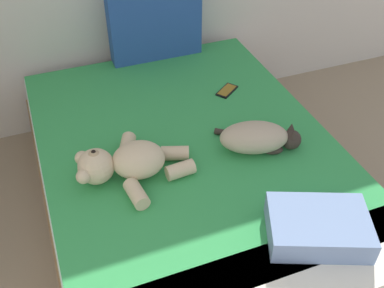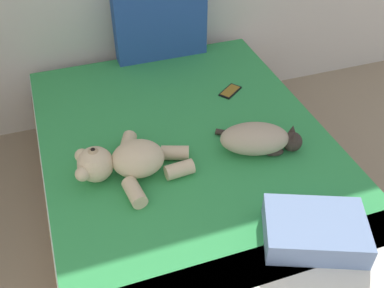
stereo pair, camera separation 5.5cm
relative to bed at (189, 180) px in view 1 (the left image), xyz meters
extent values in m
cube|color=olive|center=(0.00, 0.00, -0.09)|extent=(1.51, 2.04, 0.30)
cube|color=white|center=(0.00, 0.00, 0.14)|extent=(1.46, 1.97, 0.17)
cube|color=green|center=(0.00, 0.06, 0.24)|extent=(1.45, 1.83, 0.02)
cube|color=silver|center=(0.00, -0.85, 0.24)|extent=(1.45, 0.33, 0.02)
cube|color=#264C99|center=(0.12, 0.94, 0.48)|extent=(0.59, 0.12, 0.46)
ellipsoid|color=tan|center=(0.29, -0.14, 0.32)|extent=(0.38, 0.28, 0.15)
sphere|color=#332823|center=(0.47, -0.20, 0.30)|extent=(0.10, 0.10, 0.10)
cone|color=#332823|center=(0.48, -0.17, 0.36)|extent=(0.04, 0.04, 0.04)
cone|color=#332823|center=(0.46, -0.22, 0.36)|extent=(0.04, 0.04, 0.04)
cylinder|color=#332823|center=(0.22, 0.00, 0.27)|extent=(0.15, 0.12, 0.03)
ellipsoid|color=#332823|center=(0.37, -0.20, 0.27)|extent=(0.11, 0.08, 0.04)
ellipsoid|color=beige|center=(-0.29, -0.11, 0.33)|extent=(0.27, 0.23, 0.17)
sphere|color=beige|center=(-0.48, -0.08, 0.33)|extent=(0.17, 0.17, 0.17)
sphere|color=tan|center=(-0.48, -0.08, 0.39)|extent=(0.07, 0.07, 0.07)
sphere|color=black|center=(-0.48, -0.08, 0.42)|extent=(0.02, 0.02, 0.02)
sphere|color=beige|center=(-0.55, -0.14, 0.34)|extent=(0.07, 0.07, 0.07)
sphere|color=beige|center=(-0.53, -0.01, 0.34)|extent=(0.07, 0.07, 0.07)
cylinder|color=beige|center=(-0.35, -0.27, 0.28)|extent=(0.09, 0.15, 0.07)
cylinder|color=beige|center=(-0.12, -0.19, 0.28)|extent=(0.14, 0.08, 0.07)
cylinder|color=beige|center=(-0.30, 0.06, 0.28)|extent=(0.12, 0.16, 0.07)
cylinder|color=beige|center=(-0.10, -0.07, 0.28)|extent=(0.15, 0.11, 0.07)
cube|color=black|center=(0.38, 0.38, 0.25)|extent=(0.16, 0.15, 0.01)
cube|color=olive|center=(0.38, 0.38, 0.26)|extent=(0.14, 0.13, 0.00)
cube|color=#728CB7|center=(0.28, -0.72, 0.30)|extent=(0.48, 0.41, 0.11)
camera|label=1|loc=(-0.62, -1.65, 1.74)|focal=42.62mm
camera|label=2|loc=(-0.56, -1.67, 1.74)|focal=42.62mm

